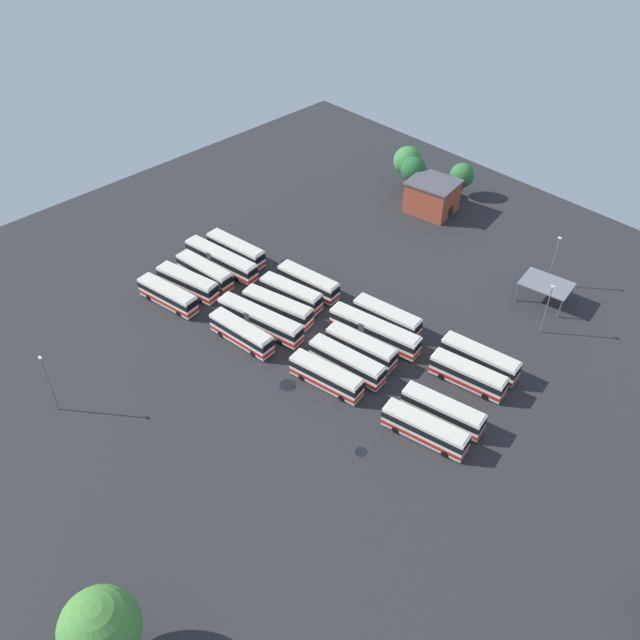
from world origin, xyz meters
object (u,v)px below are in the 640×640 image
Objects in this scene: lamp_post_far_corner at (49,382)px; tree_northeast at (413,169)px; bus_row0_slot4 at (236,249)px; bus_row2_slot4 at (387,317)px; bus_row2_slot2 at (361,347)px; maintenance_shelter at (547,284)px; bus_row1_slot1 at (260,319)px; bus_row3_slot3 at (468,375)px; bus_row0_slot1 at (188,283)px; bus_row1_slot4 at (308,282)px; tree_east_edge at (408,161)px; bus_row2_slot1 at (347,362)px; bus_row3_slot0 at (425,429)px; lamp_post_near_entrance at (554,260)px; lamp_post_mid_lot at (547,307)px; bus_row2_slot3 at (374,330)px; tree_west_edge at (462,175)px; bus_row0_slot0 at (168,295)px; depot_building at (432,196)px; bus_row0_slot2 at (205,271)px; bus_row1_slot0 at (241,333)px; tree_north_edge at (100,628)px; bus_row1_slot3 at (291,293)px; bus_row3_slot4 at (480,358)px; bus_row3_slot1 at (443,411)px; bus_row1_slot2 at (278,307)px.

lamp_post_far_corner reaches higher than tree_northeast.
bus_row0_slot4 and bus_row2_slot4 have the same top height.
bus_row2_slot2 is 31.89m from maintenance_shelter.
bus_row3_slot3 is at bearing 24.06° from bus_row1_slot1.
bus_row1_slot4 is (13.29, 13.89, -0.00)m from bus_row0_slot1.
tree_northeast is (3.29, -2.27, 0.23)m from tree_east_edge.
bus_row2_slot1 and bus_row3_slot0 have the same top height.
lamp_post_mid_lot is (5.56, -11.02, -0.24)m from lamp_post_near_entrance.
bus_row2_slot3 and bus_row3_slot3 have the same top height.
tree_west_edge is (-29.18, 17.13, 1.03)m from maintenance_shelter.
bus_row2_slot3 is (27.94, 16.90, 0.00)m from bus_row0_slot0.
tree_northeast is (-35.88, 10.53, 2.22)m from maintenance_shelter.
lamp_post_mid_lot is 40.71m from tree_west_edge.
bus_row0_slot1 is 56.24m from maintenance_shelter.
depot_building is 1.22× the size of tree_east_edge.
bus_row0_slot2 is 1.39× the size of tree_northeast.
bus_row1_slot0 is 17.52m from bus_row2_slot2.
bus_row2_slot4 is at bearing 104.44° from tree_north_edge.
tree_east_edge is (-11.82, 41.46, 3.55)m from bus_row1_slot3.
bus_row0_slot4 is 1.07× the size of bus_row3_slot3.
bus_row1_slot3 and bus_row3_slot3 have the same top height.
bus_row2_slot3 is at bearing -130.28° from lamp_post_mid_lot.
bus_row3_slot4 is at bearing 23.49° from bus_row2_slot3.
bus_row3_slot1 is (16.69, -5.24, -0.00)m from bus_row2_slot3.
bus_row0_slot1 is 45.69m from bus_row3_slot0.
bus_row2_slot4 is 42.59m from tree_west_edge.
bus_row3_slot1 is at bearing 16.95° from bus_row1_slot0.
lamp_post_far_corner is at bearing -115.93° from maintenance_shelter.
bus_row2_slot3 is 15.55m from bus_row3_slot4.
maintenance_shelter is (27.34, 28.65, 1.57)m from bus_row1_slot3.
bus_row3_slot1 is at bearing 9.45° from bus_row0_slot1.
depot_building is at bearing 109.58° from tree_north_edge.
depot_building is (-3.30, 41.10, 1.33)m from bus_row1_slot2.
tree_east_edge is (-26.77, 38.63, 3.55)m from bus_row2_slot3.
lamp_post_mid_lot is 1.07× the size of tree_east_edge.
bus_row3_slot4 is (13.15, 10.16, 0.00)m from bus_row2_slot2.
bus_row1_slot3 is 56.92m from tree_north_edge.
tree_northeast is (-6.70, -6.61, 1.19)m from tree_west_edge.
tree_west_edge reaches higher than bus_row1_slot1.
bus_row1_slot3 is at bearing -155.70° from bus_row2_slot4.
bus_row2_slot3 is (-1.11, 3.96, 0.00)m from bus_row2_slot2.
maintenance_shelter is 1.04× the size of tree_northeast.
bus_row3_slot0 is 55.62m from depot_building.
bus_row1_slot0 and bus_row3_slot0 have the same top height.
depot_building is at bearing 94.59° from bus_row1_slot2.
tree_north_edge reaches higher than bus_row2_slot2.
bus_row3_slot4 is at bearing 102.03° from bus_row3_slot1.
bus_row0_slot1 is 1.41× the size of tree_northeast.
tree_west_edge is (-17.90, 46.92, 2.60)m from bus_row2_slot2.
bus_row1_slot4 is 41.94m from tree_west_edge.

